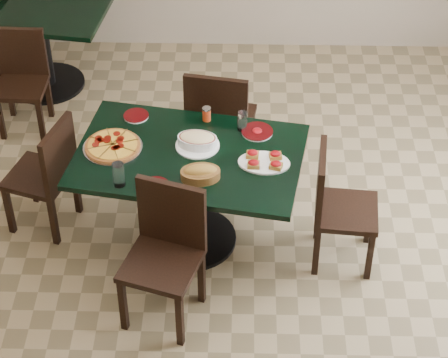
{
  "coord_description": "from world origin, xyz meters",
  "views": [
    {
      "loc": [
        0.04,
        -4.08,
        4.17
      ],
      "look_at": [
        -0.06,
        0.0,
        0.72
      ],
      "focal_mm": 70.0,
      "sensor_mm": 36.0,
      "label": 1
    }
  ],
  "objects_px": {
    "back_chair_near": "(22,75)",
    "back_table": "(41,31)",
    "chair_right": "(335,202)",
    "main_table": "(190,176)",
    "lasagna_casserole": "(197,141)",
    "chair_near": "(166,246)",
    "bruschetta_platter": "(264,161)",
    "chair_far": "(219,119)",
    "bread_basket": "(200,173)",
    "pepperoni_pizza": "(113,146)",
    "chair_left": "(48,171)"
  },
  "relations": [
    {
      "from": "back_table",
      "to": "chair_right",
      "type": "bearing_deg",
      "value": -33.35
    },
    {
      "from": "main_table",
      "to": "chair_left",
      "type": "bearing_deg",
      "value": -178.51
    },
    {
      "from": "back_table",
      "to": "bread_basket",
      "type": "relative_size",
      "value": 4.66
    },
    {
      "from": "chair_right",
      "to": "pepperoni_pizza",
      "type": "height_order",
      "value": "chair_right"
    },
    {
      "from": "chair_left",
      "to": "bread_basket",
      "type": "bearing_deg",
      "value": 87.96
    },
    {
      "from": "back_chair_near",
      "to": "back_table",
      "type": "bearing_deg",
      "value": 85.44
    },
    {
      "from": "chair_far",
      "to": "chair_left",
      "type": "bearing_deg",
      "value": 35.48
    },
    {
      "from": "chair_left",
      "to": "pepperoni_pizza",
      "type": "height_order",
      "value": "chair_left"
    },
    {
      "from": "chair_left",
      "to": "chair_far",
      "type": "bearing_deg",
      "value": 133.48
    },
    {
      "from": "chair_near",
      "to": "bruschetta_platter",
      "type": "bearing_deg",
      "value": 58.55
    },
    {
      "from": "chair_near",
      "to": "back_table",
      "type": "bearing_deg",
      "value": 134.24
    },
    {
      "from": "main_table",
      "to": "back_chair_near",
      "type": "xyz_separation_m",
      "value": [
        -1.37,
        1.33,
        -0.13
      ]
    },
    {
      "from": "pepperoni_pizza",
      "to": "bruschetta_platter",
      "type": "bearing_deg",
      "value": -7.98
    },
    {
      "from": "chair_left",
      "to": "bread_basket",
      "type": "xyz_separation_m",
      "value": [
        1.03,
        -0.38,
        0.32
      ]
    },
    {
      "from": "pepperoni_pizza",
      "to": "back_chair_near",
      "type": "bearing_deg",
      "value": 124.55
    },
    {
      "from": "bruschetta_platter",
      "to": "chair_near",
      "type": "bearing_deg",
      "value": -133.97
    },
    {
      "from": "bread_basket",
      "to": "chair_far",
      "type": "bearing_deg",
      "value": 77.27
    },
    {
      "from": "main_table",
      "to": "bruschetta_platter",
      "type": "bearing_deg",
      "value": -0.35
    },
    {
      "from": "chair_right",
      "to": "back_chair_near",
      "type": "distance_m",
      "value": 2.72
    },
    {
      "from": "chair_far",
      "to": "bread_basket",
      "type": "xyz_separation_m",
      "value": [
        -0.09,
        -0.91,
        0.26
      ]
    },
    {
      "from": "chair_far",
      "to": "back_table",
      "type": "bearing_deg",
      "value": -28.47
    },
    {
      "from": "bruschetta_platter",
      "to": "bread_basket",
      "type": "bearing_deg",
      "value": -153.68
    },
    {
      "from": "main_table",
      "to": "back_chair_near",
      "type": "distance_m",
      "value": 1.91
    },
    {
      "from": "chair_right",
      "to": "lasagna_casserole",
      "type": "bearing_deg",
      "value": 81.88
    },
    {
      "from": "lasagna_casserole",
      "to": "pepperoni_pizza",
      "type": "bearing_deg",
      "value": -168.98
    },
    {
      "from": "main_table",
      "to": "chair_near",
      "type": "height_order",
      "value": "chair_near"
    },
    {
      "from": "back_chair_near",
      "to": "bruschetta_platter",
      "type": "xyz_separation_m",
      "value": [
        1.84,
        -1.42,
        0.33
      ]
    },
    {
      "from": "chair_near",
      "to": "lasagna_casserole",
      "type": "relative_size",
      "value": 3.26
    },
    {
      "from": "back_table",
      "to": "back_chair_near",
      "type": "height_order",
      "value": "back_chair_near"
    },
    {
      "from": "back_table",
      "to": "chair_left",
      "type": "xyz_separation_m",
      "value": [
        0.36,
        -1.71,
        -0.05
      ]
    },
    {
      "from": "bruschetta_platter",
      "to": "lasagna_casserole",
      "type": "bearing_deg",
      "value": 163.78
    },
    {
      "from": "back_chair_near",
      "to": "bread_basket",
      "type": "height_order",
      "value": "bread_basket"
    },
    {
      "from": "back_chair_near",
      "to": "lasagna_casserole",
      "type": "bearing_deg",
      "value": -39.92
    },
    {
      "from": "main_table",
      "to": "chair_right",
      "type": "bearing_deg",
      "value": 2.03
    },
    {
      "from": "pepperoni_pizza",
      "to": "bread_basket",
      "type": "height_order",
      "value": "bread_basket"
    },
    {
      "from": "lasagna_casserole",
      "to": "chair_far",
      "type": "bearing_deg",
      "value": 86.09
    },
    {
      "from": "lasagna_casserole",
      "to": "back_chair_near",
      "type": "bearing_deg",
      "value": 146.15
    },
    {
      "from": "chair_far",
      "to": "chair_near",
      "type": "relative_size",
      "value": 1.03
    },
    {
      "from": "chair_left",
      "to": "bruschetta_platter",
      "type": "height_order",
      "value": "chair_left"
    },
    {
      "from": "main_table",
      "to": "lasagna_casserole",
      "type": "relative_size",
      "value": 5.53
    },
    {
      "from": "back_table",
      "to": "chair_far",
      "type": "height_order",
      "value": "chair_far"
    },
    {
      "from": "pepperoni_pizza",
      "to": "bread_basket",
      "type": "xyz_separation_m",
      "value": [
        0.57,
        -0.28,
        0.02
      ]
    },
    {
      "from": "back_chair_near",
      "to": "pepperoni_pizza",
      "type": "distance_m",
      "value": 1.59
    },
    {
      "from": "chair_right",
      "to": "bruschetta_platter",
      "type": "distance_m",
      "value": 0.55
    },
    {
      "from": "chair_right",
      "to": "pepperoni_pizza",
      "type": "distance_m",
      "value": 1.46
    },
    {
      "from": "chair_right",
      "to": "pepperoni_pizza",
      "type": "bearing_deg",
      "value": 88.2
    },
    {
      "from": "back_chair_near",
      "to": "bread_basket",
      "type": "distance_m",
      "value": 2.16
    },
    {
      "from": "back_table",
      "to": "bruschetta_platter",
      "type": "xyz_separation_m",
      "value": [
        1.78,
        -1.94,
        0.25
      ]
    },
    {
      "from": "chair_near",
      "to": "pepperoni_pizza",
      "type": "height_order",
      "value": "chair_near"
    },
    {
      "from": "back_chair_near",
      "to": "bruschetta_platter",
      "type": "relative_size",
      "value": 2.31
    }
  ]
}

